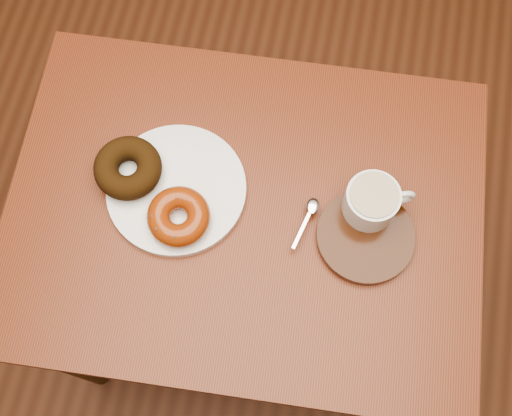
% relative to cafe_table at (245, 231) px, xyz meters
% --- Properties ---
extents(ground, '(6.00, 6.00, 0.00)m').
position_rel_cafe_table_xyz_m(ground, '(-0.03, 0.28, -0.61)').
color(ground, brown).
rests_on(ground, ground).
extents(cafe_table, '(0.80, 0.62, 0.73)m').
position_rel_cafe_table_xyz_m(cafe_table, '(0.00, 0.00, 0.00)').
color(cafe_table, maroon).
rests_on(cafe_table, ground).
extents(donut_plate, '(0.26, 0.26, 0.01)m').
position_rel_cafe_table_xyz_m(donut_plate, '(-0.11, 0.01, 0.12)').
color(donut_plate, white).
rests_on(donut_plate, cafe_table).
extents(donut_cinnamon, '(0.12, 0.12, 0.04)m').
position_rel_cafe_table_xyz_m(donut_cinnamon, '(-0.19, 0.02, 0.15)').
color(donut_cinnamon, black).
rests_on(donut_cinnamon, donut_plate).
extents(donut_caramel, '(0.11, 0.11, 0.04)m').
position_rel_cafe_table_xyz_m(donut_caramel, '(-0.10, -0.04, 0.15)').
color(donut_caramel, '#933910').
rests_on(donut_caramel, donut_plate).
extents(saucer, '(0.17, 0.17, 0.02)m').
position_rel_cafe_table_xyz_m(saucer, '(0.20, -0.01, 0.12)').
color(saucer, '#331507').
rests_on(saucer, cafe_table).
extents(coffee_cup, '(0.11, 0.08, 0.06)m').
position_rel_cafe_table_xyz_m(coffee_cup, '(0.20, 0.04, 0.16)').
color(coffee_cup, white).
rests_on(coffee_cup, saucer).
extents(teaspoon, '(0.03, 0.09, 0.01)m').
position_rel_cafe_table_xyz_m(teaspoon, '(0.11, 0.01, 0.14)').
color(teaspoon, silver).
rests_on(teaspoon, saucer).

